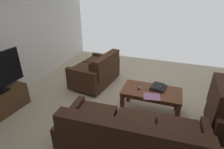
% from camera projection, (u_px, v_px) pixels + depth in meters
% --- Properties ---
extents(ground_plane, '(5.01, 5.84, 0.01)m').
position_uv_depth(ground_plane, '(126.00, 111.00, 3.38)').
color(ground_plane, '#B7A88E').
extents(wall_right, '(0.12, 5.84, 2.73)m').
position_uv_depth(wall_right, '(7.00, 30.00, 3.53)').
color(wall_right, silver).
rests_on(wall_right, ground).
extents(sofa_main, '(1.94, 0.92, 0.82)m').
position_uv_depth(sofa_main, '(131.00, 139.00, 2.28)').
color(sofa_main, black).
rests_on(sofa_main, ground).
extents(loveseat_near, '(0.93, 1.27, 0.78)m').
position_uv_depth(loveseat_near, '(97.00, 71.00, 4.20)').
color(loveseat_near, black).
rests_on(loveseat_near, ground).
extents(coffee_table, '(1.03, 0.55, 0.48)m').
position_uv_depth(coffee_table, '(151.00, 94.00, 3.17)').
color(coffee_table, brown).
rests_on(coffee_table, ground).
extents(tv_stand, '(0.43, 0.93, 0.44)m').
position_uv_depth(tv_stand, '(2.00, 103.00, 3.25)').
color(tv_stand, '#4C331E').
rests_on(tv_stand, ground).
extents(book_stack, '(0.29, 0.33, 0.05)m').
position_uv_depth(book_stack, '(158.00, 87.00, 3.20)').
color(book_stack, '#337F51').
rests_on(book_stack, coffee_table).
extents(tv_remote, '(0.08, 0.17, 0.02)m').
position_uv_depth(tv_remote, '(139.00, 87.00, 3.23)').
color(tv_remote, black).
rests_on(tv_remote, coffee_table).
extents(loose_magazine, '(0.31, 0.26, 0.01)m').
position_uv_depth(loose_magazine, '(152.00, 97.00, 2.95)').
color(loose_magazine, '#996699').
rests_on(loose_magazine, coffee_table).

